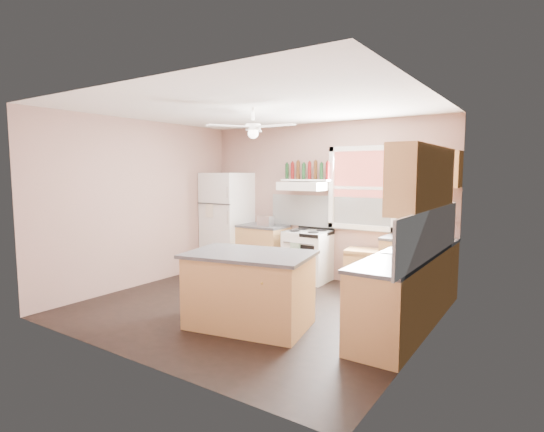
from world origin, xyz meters
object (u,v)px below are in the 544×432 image
Objects in this scene: island at (250,291)px; stove at (308,256)px; toaster at (266,221)px; refrigerator at (227,221)px; cart at (366,270)px.

stove is at bearing 89.96° from island.
island is (1.25, -2.15, -0.56)m from toaster.
refrigerator is 6.59× the size of toaster.
cart is (2.78, 0.07, -0.60)m from refrigerator.
toaster is 0.33× the size of stove.
refrigerator reaches higher than toaster.
island is (2.20, -2.23, -0.49)m from refrigerator.
stove is (1.74, 0.05, -0.49)m from refrigerator.
stove is 1.05m from cart.
island is at bearing -113.58° from cart.
toaster reaches higher than stove.
refrigerator reaches higher than cart.
refrigerator is 2.14× the size of stove.
stove reaches higher than cart.
cart is (1.05, 0.02, -0.11)m from stove.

